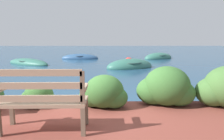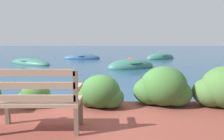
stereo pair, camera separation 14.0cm
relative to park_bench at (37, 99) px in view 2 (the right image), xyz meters
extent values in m
plane|color=navy|center=(0.36, 1.48, -0.70)|extent=(80.00, 80.00, 0.00)
cube|color=brown|center=(-0.57, 0.26, -0.28)|extent=(0.06, 0.06, 0.40)
cube|color=brown|center=(0.57, 0.26, -0.28)|extent=(0.06, 0.06, 0.40)
cube|color=brown|center=(0.57, -0.16, -0.28)|extent=(0.06, 0.06, 0.40)
cube|color=gray|center=(0.00, 0.05, -0.06)|extent=(1.20, 0.48, 0.05)
cube|color=gray|center=(0.00, -0.16, 0.05)|extent=(1.14, 0.04, 0.09)
cube|color=gray|center=(0.00, -0.16, 0.22)|extent=(1.14, 0.04, 0.09)
cube|color=gray|center=(0.00, -0.16, 0.40)|extent=(1.14, 0.04, 0.09)
cube|color=brown|center=(0.57, -0.16, 0.19)|extent=(0.06, 0.04, 0.45)
cube|color=gray|center=(0.57, 0.05, 0.15)|extent=(0.07, 0.43, 0.05)
ellipsoid|color=#38662D|center=(-0.43, 1.14, -0.24)|extent=(0.56, 0.50, 0.48)
ellipsoid|color=#38662D|center=(-0.59, 1.18, -0.31)|extent=(0.42, 0.38, 0.34)
ellipsoid|color=#38662D|center=(-0.29, 1.11, -0.33)|extent=(0.39, 0.35, 0.31)
ellipsoid|color=#38662D|center=(0.84, 1.09, -0.16)|extent=(0.75, 0.68, 0.64)
ellipsoid|color=#38662D|center=(0.63, 1.14, -0.26)|extent=(0.56, 0.51, 0.45)
ellipsoid|color=#38662D|center=(1.03, 1.05, -0.27)|extent=(0.53, 0.47, 0.41)
ellipsoid|color=#38662D|center=(2.08, 1.23, -0.09)|extent=(0.92, 0.83, 0.78)
ellipsoid|color=#38662D|center=(1.83, 1.29, -0.21)|extent=(0.69, 0.62, 0.55)
ellipsoid|color=#38662D|center=(2.31, 1.18, -0.23)|extent=(0.64, 0.58, 0.51)
ellipsoid|color=#426B33|center=(2.99, 1.16, -0.20)|extent=(0.71, 0.64, 0.57)
ellipsoid|color=#336B5B|center=(2.05, 8.31, -0.64)|extent=(2.91, 2.24, 0.85)
torus|color=#304F46|center=(2.05, 8.31, -0.40)|extent=(1.66, 1.66, 0.07)
cube|color=#846647|center=(1.69, 8.14, -0.43)|extent=(0.53, 0.95, 0.04)
cube|color=#846647|center=(2.34, 8.45, -0.43)|extent=(0.53, 0.95, 0.04)
ellipsoid|color=#336B5B|center=(-3.90, 10.09, -0.66)|extent=(3.33, 2.70, 0.60)
torus|color=#304F46|center=(-3.90, 10.09, -0.49)|extent=(1.42, 1.42, 0.07)
cube|color=#846647|center=(-4.32, 10.37, -0.52)|extent=(0.55, 0.73, 0.04)
cube|color=#846647|center=(-3.56, 9.85, -0.52)|extent=(0.55, 0.73, 0.04)
ellipsoid|color=#2D517A|center=(-1.20, 13.32, -0.65)|extent=(2.71, 0.93, 0.68)
torus|color=#2D4157|center=(-1.20, 13.32, -0.46)|extent=(0.95, 0.95, 0.07)
cube|color=#846647|center=(-0.80, 13.32, -0.49)|extent=(0.12, 0.74, 0.04)
cube|color=#846647|center=(-1.54, 13.32, -0.49)|extent=(0.12, 0.74, 0.04)
ellipsoid|color=#336B5B|center=(4.69, 13.34, -0.64)|extent=(2.74, 2.27, 0.81)
torus|color=#304F46|center=(4.69, 13.34, -0.42)|extent=(1.54, 1.54, 0.07)
cube|color=#846647|center=(5.02, 13.54, -0.45)|extent=(0.56, 0.82, 0.04)
cube|color=#846647|center=(4.42, 13.17, -0.45)|extent=(0.56, 0.82, 0.04)
sphere|color=red|center=(2.19, 10.48, -0.61)|extent=(0.55, 0.55, 0.55)
torus|color=navy|center=(2.19, 10.48, -0.61)|extent=(0.60, 0.60, 0.07)
camera|label=1|loc=(0.92, -3.00, 0.85)|focal=35.00mm
camera|label=2|loc=(1.06, -3.00, 0.85)|focal=35.00mm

